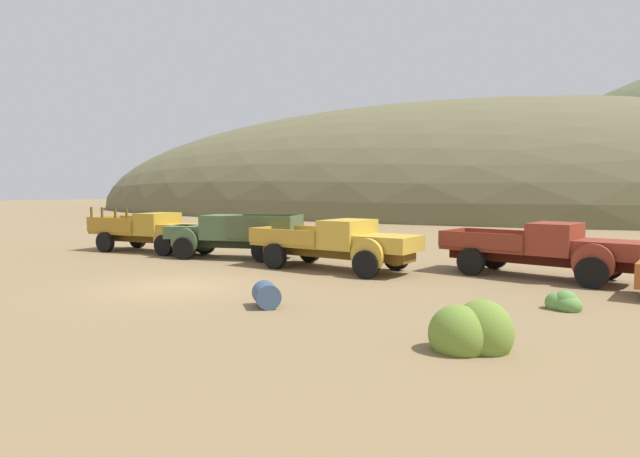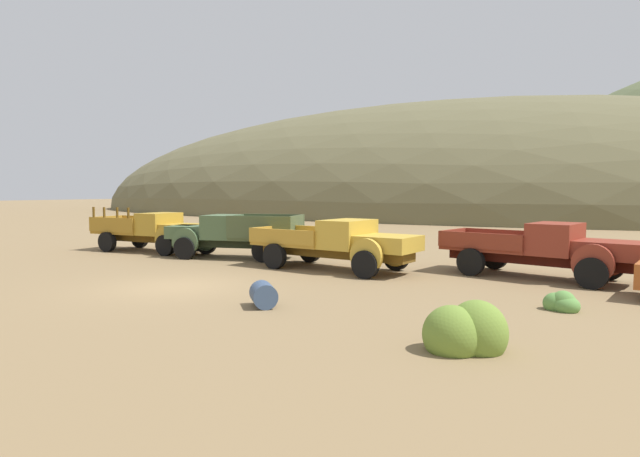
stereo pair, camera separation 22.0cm
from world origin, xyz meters
The scene contains 9 objects.
ground_plane centered at (0.00, 0.00, 0.00)m, with size 300.00×300.00×0.00m, color olive.
hill_far_right centered at (-12.68, 56.57, 0.00)m, with size 113.50×50.37×28.39m, color brown.
truck_mustard centered at (-7.71, 6.20, 1.00)m, with size 6.15×2.84×2.16m.
truck_weathered_green centered at (-3.40, 6.24, 1.01)m, with size 6.18×3.60×1.91m.
truck_faded_yellow centered at (2.95, 5.66, 1.00)m, with size 6.61×2.86×1.89m.
truck_rust_red centered at (9.76, 7.58, 0.99)m, with size 6.55×3.10×1.89m.
oil_drum_by_truck centered at (4.14, -0.82, 0.31)m, with size 1.03×1.03×0.63m.
bush_between_trucks centered at (10.67, 2.74, 0.16)m, with size 0.88×0.64×0.64m.
bush_front_right centered at (9.61, -1.76, 0.31)m, with size 1.49×1.31×1.22m.
Camera 1 is at (12.15, -11.52, 2.96)m, focal length 29.73 mm.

